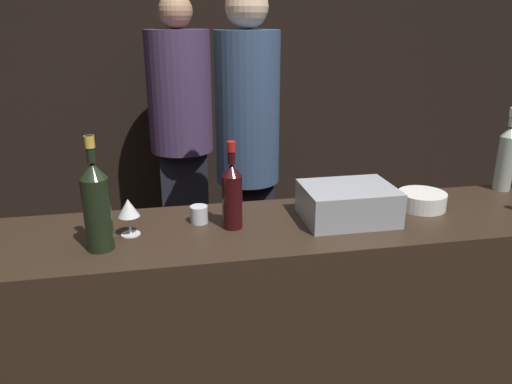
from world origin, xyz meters
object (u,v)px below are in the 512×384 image
object	(u,v)px
person_in_hoodie	(181,125)
person_blond_tee	(248,147)
bowl_white	(422,200)
white_wine_bottle	(506,156)
wine_glass	(128,209)
red_wine_bottle_tall	(232,193)
candle_votive	(199,214)
champagne_bottle	(97,204)
ice_bin_with_bottles	(349,202)

from	to	relation	value
person_in_hoodie	person_blond_tee	size ratio (longest dim) A/B	0.99
bowl_white	white_wine_bottle	xyz separation A→B (m)	(0.45, 0.14, 0.12)
wine_glass	white_wine_bottle	xyz separation A→B (m)	(1.56, 0.18, 0.06)
person_in_hoodie	red_wine_bottle_tall	bearing A→B (deg)	-34.93
candle_votive	champagne_bottle	xyz separation A→B (m)	(-0.33, -0.16, 0.12)
champagne_bottle	person_blond_tee	bearing A→B (deg)	56.11
bowl_white	person_blond_tee	world-z (taller)	person_blond_tee
person_in_hoodie	ice_bin_with_bottles	bearing A→B (deg)	-20.46
wine_glass	bowl_white	bearing A→B (deg)	2.18
wine_glass	person_blond_tee	distance (m)	1.05
wine_glass	person_blond_tee	xyz separation A→B (m)	(0.57, 0.88, -0.03)
wine_glass	red_wine_bottle_tall	bearing A→B (deg)	-0.45
ice_bin_with_bottles	person_in_hoodie	size ratio (longest dim) A/B	0.18
wine_glass	person_in_hoodie	size ratio (longest dim) A/B	0.07
candle_votive	champagne_bottle	world-z (taller)	champagne_bottle
white_wine_bottle	champagne_bottle	size ratio (longest dim) A/B	0.95
red_wine_bottle_tall	candle_votive	bearing A→B (deg)	149.74
ice_bin_with_bottles	person_in_hoodie	distance (m)	1.71
bowl_white	person_blond_tee	size ratio (longest dim) A/B	0.10
ice_bin_with_bottles	champagne_bottle	bearing A→B (deg)	-174.49
person_blond_tee	wine_glass	bearing A→B (deg)	116.22
candle_votive	white_wine_bottle	distance (m)	1.33
white_wine_bottle	champagne_bottle	world-z (taller)	champagne_bottle
white_wine_bottle	champagne_bottle	distance (m)	1.67
candle_votive	white_wine_bottle	bearing A→B (deg)	5.17
person_in_hoodie	champagne_bottle	bearing A→B (deg)	-49.70
bowl_white	champagne_bottle	distance (m)	1.21
white_wine_bottle	red_wine_bottle_tall	world-z (taller)	white_wine_bottle
bowl_white	person_in_hoodie	xyz separation A→B (m)	(-0.85, 1.58, 0.01)
champagne_bottle	person_in_hoodie	world-z (taller)	person_in_hoodie
red_wine_bottle_tall	person_blond_tee	size ratio (longest dim) A/B	0.17
wine_glass	ice_bin_with_bottles	bearing A→B (deg)	-0.76
wine_glass	red_wine_bottle_tall	xyz separation A→B (m)	(0.35, -0.00, 0.03)
candle_votive	person_in_hoodie	world-z (taller)	person_in_hoodie
ice_bin_with_bottles	wine_glass	size ratio (longest dim) A/B	2.52
white_wine_bottle	person_blond_tee	world-z (taller)	person_blond_tee
ice_bin_with_bottles	bowl_white	world-z (taller)	ice_bin_with_bottles
bowl_white	champagne_bottle	world-z (taller)	champagne_bottle
wine_glass	candle_votive	bearing A→B (deg)	14.64
bowl_white	champagne_bottle	bearing A→B (deg)	-173.48
white_wine_bottle	red_wine_bottle_tall	bearing A→B (deg)	-171.28
white_wine_bottle	person_in_hoodie	size ratio (longest dim) A/B	0.20
bowl_white	candle_votive	size ratio (longest dim) A/B	2.89
candle_votive	person_blond_tee	world-z (taller)	person_blond_tee
ice_bin_with_bottles	wine_glass	distance (m)	0.78
candle_votive	red_wine_bottle_tall	xyz separation A→B (m)	(0.11, -0.07, 0.10)
ice_bin_with_bottles	candle_votive	world-z (taller)	ice_bin_with_bottles
red_wine_bottle_tall	champagne_bottle	xyz separation A→B (m)	(-0.44, -0.09, 0.02)
ice_bin_with_bottles	bowl_white	bearing A→B (deg)	9.22
ice_bin_with_bottles	champagne_bottle	xyz separation A→B (m)	(-0.87, -0.08, 0.08)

